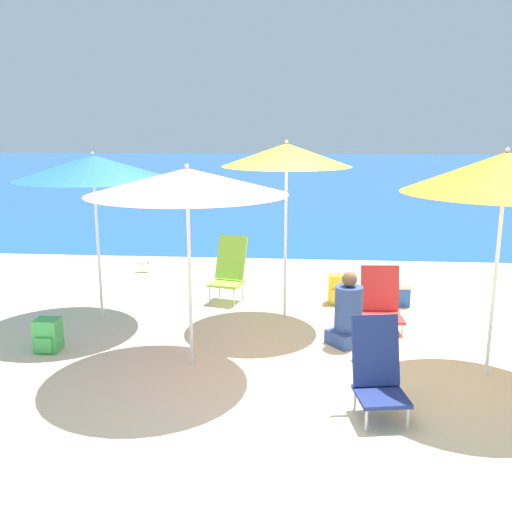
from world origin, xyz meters
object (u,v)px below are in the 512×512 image
at_px(beach_umbrella_orange, 505,173).
at_px(beach_umbrella_yellow, 287,155).
at_px(beach_umbrella_blue, 93,167).
at_px(backpack_yellow, 338,289).
at_px(beach_chair_lime, 229,268).
at_px(beach_chair_navy, 378,370).
at_px(seagull, 144,264).
at_px(backpack_green, 48,335).
at_px(person_seated_far, 348,315).
at_px(water_bottle, 357,352).
at_px(cooler_box, 393,293).
at_px(beach_chair_red, 381,302).
at_px(beach_umbrella_pink, 187,182).

height_order(beach_umbrella_orange, beach_umbrella_yellow, beach_umbrella_yellow).
xyz_separation_m(beach_umbrella_blue, backpack_yellow, (3.05, 0.89, -1.72)).
xyz_separation_m(beach_umbrella_blue, beach_chair_lime, (1.53, 0.93, -1.46)).
xyz_separation_m(beach_umbrella_yellow, beach_chair_navy, (0.87, -2.41, -1.67)).
xyz_separation_m(beach_chair_lime, seagull, (-1.64, 1.44, -0.32)).
bearing_deg(beach_umbrella_blue, backpack_green, -100.64).
xyz_separation_m(beach_chair_navy, backpack_yellow, (-0.16, 3.10, -0.19)).
bearing_deg(person_seated_far, beach_umbrella_orange, 22.53).
xyz_separation_m(beach_umbrella_orange, water_bottle, (-1.24, 0.29, -1.91)).
height_order(beach_chair_lime, seagull, beach_chair_lime).
xyz_separation_m(beach_chair_navy, water_bottle, (-0.07, 1.12, -0.31)).
height_order(beach_umbrella_blue, person_seated_far, beach_umbrella_blue).
distance_m(backpack_yellow, cooler_box, 0.76).
relative_size(beach_chair_navy, person_seated_far, 0.98).
height_order(beach_umbrella_yellow, water_bottle, beach_umbrella_yellow).
height_order(beach_umbrella_blue, seagull, beach_umbrella_blue).
height_order(beach_umbrella_yellow, beach_chair_navy, beach_umbrella_yellow).
relative_size(person_seated_far, cooler_box, 1.94).
distance_m(beach_umbrella_orange, cooler_box, 3.00).
height_order(beach_chair_navy, backpack_yellow, beach_chair_navy).
relative_size(backpack_yellow, water_bottle, 1.93).
bearing_deg(beach_chair_red, cooler_box, 69.38).
relative_size(beach_umbrella_yellow, person_seated_far, 2.66).
relative_size(beach_umbrella_pink, beach_chair_red, 2.78).
height_order(person_seated_far, cooler_box, person_seated_far).
height_order(beach_umbrella_yellow, person_seated_far, beach_umbrella_yellow).
bearing_deg(backpack_yellow, beach_umbrella_blue, -163.81).
relative_size(beach_umbrella_orange, beach_umbrella_pink, 1.08).
bearing_deg(beach_chair_navy, seagull, 116.25).
distance_m(person_seated_far, cooler_box, 1.73).
bearing_deg(beach_chair_lime, backpack_green, -116.54).
bearing_deg(beach_umbrella_yellow, beach_chair_navy, -70.15).
relative_size(water_bottle, cooler_box, 0.49).
bearing_deg(beach_umbrella_yellow, backpack_green, -152.69).
xyz_separation_m(beach_umbrella_yellow, backpack_green, (-2.55, -1.31, -1.89)).
bearing_deg(beach_umbrella_blue, water_bottle, -19.16).
xyz_separation_m(beach_umbrella_pink, water_bottle, (1.71, 0.23, -1.80)).
height_order(beach_umbrella_yellow, backpack_yellow, beach_umbrella_yellow).
bearing_deg(backpack_green, seagull, 88.46).
bearing_deg(water_bottle, beach_chair_navy, -86.50).
relative_size(beach_chair_red, backpack_green, 2.04).
height_order(person_seated_far, backpack_yellow, person_seated_far).
height_order(beach_chair_navy, backpack_green, beach_chair_navy).
distance_m(beach_chair_red, person_seated_far, 0.75).
bearing_deg(beach_umbrella_orange, cooler_box, 103.94).
xyz_separation_m(beach_umbrella_yellow, beach_umbrella_blue, (-2.34, -0.20, -0.15)).
bearing_deg(seagull, beach_umbrella_blue, -87.18).
distance_m(person_seated_far, backpack_green, 3.32).
relative_size(person_seated_far, seagull, 3.14).
relative_size(beach_chair_lime, person_seated_far, 1.06).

